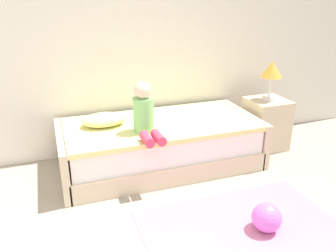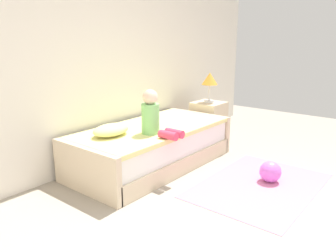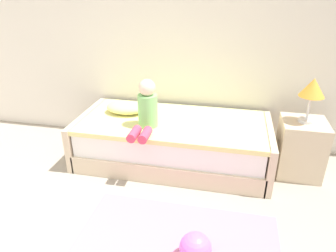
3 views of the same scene
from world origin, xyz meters
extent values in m
plane|color=#9E9384|center=(0.00, 0.00, 0.00)|extent=(9.20, 9.20, 0.00)
cube|color=silver|center=(0.00, 2.60, 1.45)|extent=(7.20, 0.10, 2.90)
cube|color=beige|center=(0.47, 2.00, 0.10)|extent=(2.00, 1.00, 0.20)
cube|color=white|center=(0.47, 2.00, 0.33)|extent=(1.94, 0.94, 0.25)
cube|color=#E5E08C|center=(0.47, 2.00, 0.47)|extent=(1.98, 0.98, 0.05)
cube|color=beige|center=(-0.55, 2.00, 0.25)|extent=(0.07, 1.00, 0.50)
cube|color=beige|center=(1.49, 2.00, 0.25)|extent=(0.07, 1.00, 0.50)
cube|color=beige|center=(1.82, 2.03, 0.30)|extent=(0.44, 0.44, 0.60)
cylinder|color=silver|center=(1.82, 2.03, 0.61)|extent=(0.15, 0.15, 0.03)
cylinder|color=silver|center=(1.82, 2.03, 0.75)|extent=(0.02, 0.02, 0.24)
cone|color=#F29E33|center=(1.82, 2.03, 0.96)|extent=(0.24, 0.24, 0.18)
cylinder|color=#7FC672|center=(0.24, 1.82, 0.67)|extent=(0.20, 0.20, 0.34)
sphere|color=beige|center=(0.24, 1.82, 0.92)|extent=(0.17, 0.17, 0.17)
cylinder|color=#D83F60|center=(0.19, 1.52, 0.55)|extent=(0.09, 0.22, 0.09)
cylinder|color=#D83F60|center=(0.30, 1.52, 0.55)|extent=(0.09, 0.22, 0.09)
ellipsoid|color=#F2E58C|center=(-0.10, 2.10, 0.56)|extent=(0.44, 0.30, 0.13)
sphere|color=#CC66D8|center=(0.91, 0.65, 0.12)|extent=(0.24, 0.24, 0.24)
cube|color=pink|center=(0.75, 0.70, 0.00)|extent=(1.60, 1.10, 0.01)
camera|label=1|loc=(-0.59, -1.25, 1.80)|focal=37.17mm
camera|label=2|loc=(-2.47, -0.62, 1.55)|focal=35.67mm
camera|label=3|loc=(1.06, -0.99, 1.88)|focal=32.87mm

